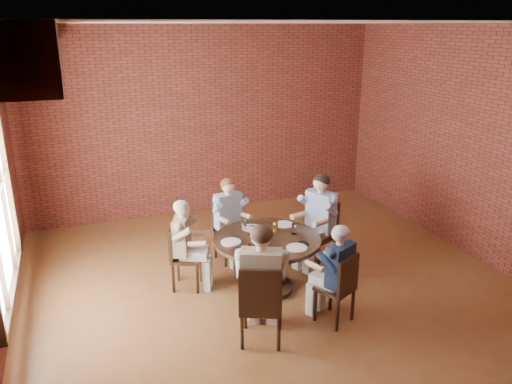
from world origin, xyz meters
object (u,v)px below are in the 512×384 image
object	(u,v)px
chair_a	(321,229)
chair_e	(340,286)
diner_b	(230,221)
chair_d	(261,303)
diner_e	(336,274)
dining_table	(267,253)
smartphone	(304,243)
chair_b	(228,228)
chair_c	(181,254)
diner_a	(318,220)
diner_c	(186,245)
diner_d	(262,284)

from	to	relation	value
chair_a	chair_e	world-z (taller)	chair_a
diner_b	chair_d	distance (m)	2.15
chair_a	diner_b	xyz separation A→B (m)	(-1.24, 0.52, 0.12)
chair_a	chair_d	world-z (taller)	chair_d
diner_e	diner_b	bearing A→B (deg)	-97.58
dining_table	diner_e	distance (m)	1.08
diner_e	smartphone	xyz separation A→B (m)	(-0.10, 0.64, 0.14)
chair_a	chair_e	size ratio (longest dim) A/B	1.08
chair_d	diner_e	bearing A→B (deg)	-147.29
chair_a	chair_e	bearing A→B (deg)	-44.96
chair_b	chair_e	size ratio (longest dim) A/B	1.02
chair_a	chair_c	distance (m)	2.11
chair_a	diner_a	world-z (taller)	diner_a
diner_b	chair_c	distance (m)	1.03
chair_a	diner_c	distance (m)	2.04
diner_d	diner_e	size ratio (longest dim) A/B	1.13
dining_table	chair_c	xyz separation A→B (m)	(-1.05, 0.47, -0.04)
diner_c	diner_e	world-z (taller)	diner_c
diner_a	chair_d	world-z (taller)	diner_a
diner_d	diner_b	bearing A→B (deg)	-73.10
chair_a	diner_c	world-z (taller)	diner_c
dining_table	diner_b	xyz separation A→B (m)	(-0.19, 1.02, 0.11)
dining_table	chair_c	size ratio (longest dim) A/B	1.58
diner_c	chair_b	bearing A→B (deg)	-25.95
dining_table	diner_b	size ratio (longest dim) A/B	1.10
chair_d	chair_e	bearing A→B (deg)	-151.13
chair_a	diner_a	distance (m)	0.19
dining_table	chair_b	distance (m)	1.11
chair_a	chair_d	bearing A→B (deg)	-69.54
smartphone	chair_b	bearing A→B (deg)	104.27
chair_b	diner_d	world-z (taller)	diner_d
dining_table	chair_e	xyz separation A→B (m)	(0.50, -1.04, -0.04)
chair_a	diner_e	xyz separation A→B (m)	(-0.59, -1.47, 0.10)
chair_d	dining_table	bearing A→B (deg)	-90.00
smartphone	diner_c	bearing A→B (deg)	142.85
diner_c	diner_e	size ratio (longest dim) A/B	1.00
chair_c	chair_e	xyz separation A→B (m)	(1.55, -1.50, -0.00)
smartphone	chair_e	bearing A→B (deg)	-87.28
chair_d	chair_e	world-z (taller)	chair_d
chair_a	diner_d	size ratio (longest dim) A/B	0.68
diner_b	chair_e	distance (m)	2.17
diner_d	chair_e	size ratio (longest dim) A/B	1.59
diner_a	diner_b	xyz separation A→B (m)	(-1.16, 0.56, -0.05)
diner_b	diner_c	size ratio (longest dim) A/B	1.03
chair_b	chair_a	bearing A→B (deg)	-35.79
chair_c	diner_d	world-z (taller)	diner_d
chair_d	smartphone	world-z (taller)	chair_d
chair_e	chair_c	bearing A→B (deg)	-70.00
dining_table	chair_a	bearing A→B (deg)	25.01
chair_e	diner_e	size ratio (longest dim) A/B	0.72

